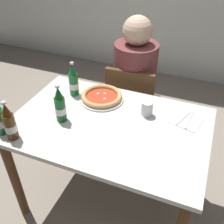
# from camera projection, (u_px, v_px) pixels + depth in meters

# --- Properties ---
(ground_plane) EXTENTS (8.00, 8.00, 0.00)m
(ground_plane) POSITION_uv_depth(u_px,v_px,m) (110.00, 197.00, 2.05)
(ground_plane) COLOR gray
(dining_table_main) EXTENTS (1.20, 0.80, 0.75)m
(dining_table_main) POSITION_uv_depth(u_px,v_px,m) (109.00, 137.00, 1.67)
(dining_table_main) COLOR silver
(dining_table_main) RESTS_ON ground_plane
(chair_behind_table) EXTENTS (0.42, 0.42, 0.85)m
(chair_behind_table) POSITION_uv_depth(u_px,v_px,m) (132.00, 104.00, 2.23)
(chair_behind_table) COLOR brown
(chair_behind_table) RESTS_ON ground_plane
(diner_seated) EXTENTS (0.34, 0.34, 1.21)m
(diner_seated) POSITION_uv_depth(u_px,v_px,m) (134.00, 91.00, 2.20)
(diner_seated) COLOR #2D3342
(diner_seated) RESTS_ON ground_plane
(pizza_margherita_near) EXTENTS (0.30, 0.30, 0.04)m
(pizza_margherita_near) POSITION_uv_depth(u_px,v_px,m) (102.00, 97.00, 1.80)
(pizza_margherita_near) COLOR white
(pizza_margherita_near) RESTS_ON dining_table_main
(beer_bottle_left) EXTENTS (0.07, 0.07, 0.25)m
(beer_bottle_left) POSITION_uv_depth(u_px,v_px,m) (10.00, 123.00, 1.43)
(beer_bottle_left) COLOR #512D0F
(beer_bottle_left) RESTS_ON dining_table_main
(beer_bottle_center) EXTENTS (0.07, 0.07, 0.25)m
(beer_bottle_center) POSITION_uv_depth(u_px,v_px,m) (74.00, 81.00, 1.80)
(beer_bottle_center) COLOR #196B2D
(beer_bottle_center) RESTS_ON dining_table_main
(beer_bottle_extra) EXTENTS (0.07, 0.07, 0.25)m
(beer_bottle_extra) POSITION_uv_depth(u_px,v_px,m) (60.00, 106.00, 1.57)
(beer_bottle_extra) COLOR #14591E
(beer_bottle_extra) RESTS_ON dining_table_main
(napkin_with_cutlery) EXTENTS (0.22, 0.22, 0.01)m
(napkin_with_cutlery) POSITION_uv_depth(u_px,v_px,m) (186.00, 119.00, 1.62)
(napkin_with_cutlery) COLOR white
(napkin_with_cutlery) RESTS_ON dining_table_main
(paper_cup) EXTENTS (0.07, 0.07, 0.09)m
(paper_cup) POSITION_uv_depth(u_px,v_px,m) (147.00, 108.00, 1.64)
(paper_cup) COLOR white
(paper_cup) RESTS_ON dining_table_main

